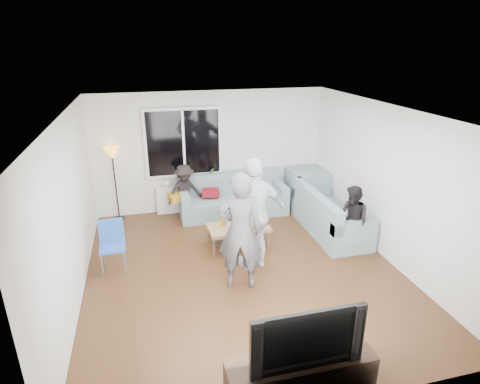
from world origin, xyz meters
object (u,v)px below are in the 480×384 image
object	(u,v)px
floor_lamp	(116,184)
television	(303,333)
spectator_back	(185,192)
side_chair	(113,248)
player_right	(254,214)
tv_console	(300,376)
coffee_table	(238,236)
player_left	(240,231)
spectator_right	(352,220)
sofa_back_section	(233,195)
sofa_right_section	(331,212)

from	to	relation	value
floor_lamp	television	size ratio (longest dim) A/B	1.30
spectator_back	television	distance (m)	4.85
side_chair	player_right	bearing A→B (deg)	-11.60
floor_lamp	spectator_back	world-z (taller)	floor_lamp
tv_console	coffee_table	bearing A→B (deg)	87.52
coffee_table	television	distance (m)	3.38
floor_lamp	player_left	size ratio (longest dim) A/B	0.85
side_chair	floor_lamp	xyz separation A→B (m)	(0.00, 2.09, 0.35)
side_chair	spectator_right	xyz separation A→B (m)	(4.07, -0.34, 0.18)
spectator_back	spectator_right	bearing A→B (deg)	-54.55
sofa_back_section	television	world-z (taller)	television
side_chair	player_right	world-z (taller)	player_right
sofa_right_section	player_left	size ratio (longest dim) A/B	1.09
coffee_table	spectator_right	xyz separation A→B (m)	(1.90, -0.68, 0.41)
spectator_right	spectator_back	size ratio (longest dim) A/B	1.04
player_right	tv_console	world-z (taller)	player_right
sofa_back_section	tv_console	world-z (taller)	sofa_back_section
television	player_left	bearing A→B (deg)	93.54
sofa_right_section	player_right	distance (m)	2.07
sofa_right_section	television	distance (m)	4.03
floor_lamp	player_left	xyz separation A→B (m)	(1.90, -2.97, 0.14)
sofa_right_section	side_chair	world-z (taller)	side_chair
spectator_back	sofa_back_section	bearing A→B (deg)	-17.42
sofa_back_section	spectator_back	distance (m)	1.04
player_right	television	bearing A→B (deg)	72.91
floor_lamp	coffee_table	bearing A→B (deg)	-38.96
side_chair	spectator_back	world-z (taller)	spectator_back
sofa_right_section	spectator_back	distance (m)	3.00
sofa_right_section	television	world-z (taller)	television
tv_console	television	world-z (taller)	television
sofa_right_section	floor_lamp	size ratio (longest dim) A/B	1.28
sofa_back_section	spectator_back	size ratio (longest dim) A/B	1.95
player_left	tv_console	xyz separation A→B (m)	(0.13, -2.11, -0.70)
floor_lamp	tv_console	bearing A→B (deg)	-68.22
spectator_right	spectator_back	xyz separation A→B (m)	(-2.68, 2.16, -0.02)
player_left	floor_lamp	bearing A→B (deg)	-42.19
side_chair	tv_console	xyz separation A→B (m)	(2.03, -2.99, -0.21)
sofa_back_section	sofa_right_section	xyz separation A→B (m)	(1.65, -1.31, 0.00)
sofa_right_section	coffee_table	distance (m)	1.91
coffee_table	tv_console	bearing A→B (deg)	-92.48
sofa_back_section	player_left	xyz separation A→B (m)	(-0.52, -2.66, 0.50)
player_left	player_right	world-z (taller)	player_right
sofa_right_section	player_right	bearing A→B (deg)	115.48
sofa_right_section	spectator_right	size ratio (longest dim) A/B	1.63
player_left	tv_console	bearing A→B (deg)	108.76
coffee_table	floor_lamp	world-z (taller)	floor_lamp
sofa_back_section	floor_lamp	size ratio (longest dim) A/B	1.47
sofa_right_section	player_left	xyz separation A→B (m)	(-2.17, -1.35, 0.50)
side_chair	spectator_right	bearing A→B (deg)	-6.63
sofa_back_section	tv_console	distance (m)	4.79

